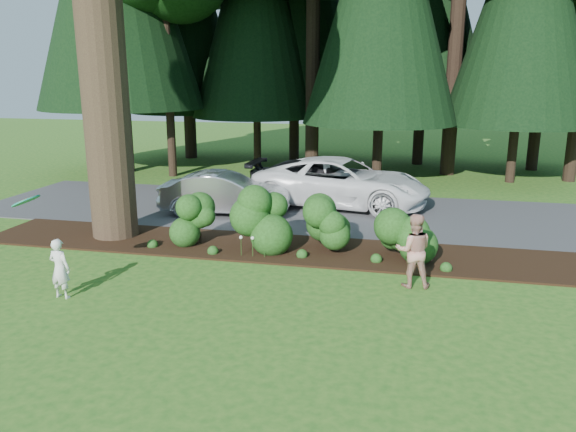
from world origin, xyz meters
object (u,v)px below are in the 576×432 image
object	(u,v)px
car_silver_wagon	(225,193)
car_dark_suv	(318,182)
adult	(413,251)
car_white_suv	(342,182)
frisbee	(26,201)
child	(60,269)

from	to	relation	value
car_silver_wagon	car_dark_suv	bearing A→B (deg)	-52.11
car_dark_suv	adult	bearing A→B (deg)	-153.35
adult	car_silver_wagon	bearing A→B (deg)	-47.07
car_silver_wagon	car_white_suv	size ratio (longest dim) A/B	0.69
frisbee	car_white_suv	bearing A→B (deg)	61.23
child	frisbee	xyz separation A→B (m)	(-0.58, -0.03, 1.39)
child	adult	xyz separation A→B (m)	(7.00, 2.22, 0.18)
car_dark_suv	frisbee	distance (m)	10.78
child	adult	distance (m)	7.34
car_silver_wagon	adult	xyz separation A→B (m)	(5.98, -5.14, 0.10)
car_white_suv	car_dark_suv	distance (m)	1.07
car_dark_suv	child	bearing A→B (deg)	162.46
car_silver_wagon	car_dark_suv	xyz separation A→B (m)	(2.61, 2.46, 0.03)
child	frisbee	bearing A→B (deg)	8.92
car_dark_suv	frisbee	size ratio (longest dim) A/B	8.65
car_silver_wagon	frisbee	bearing A→B (deg)	162.40
car_dark_suv	adult	size ratio (longest dim) A/B	3.05
car_white_suv	frisbee	size ratio (longest dim) A/B	10.45
car_dark_suv	child	size ratio (longest dim) A/B	3.92
car_white_suv	car_dark_suv	world-z (taller)	car_white_suv
car_silver_wagon	car_white_suv	distance (m)	4.03
child	car_dark_suv	bearing A→B (deg)	-104.08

